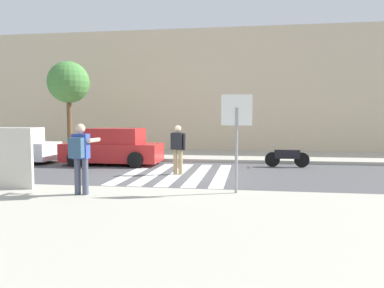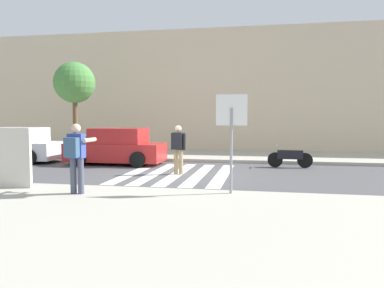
{
  "view_description": "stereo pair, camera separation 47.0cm",
  "coord_description": "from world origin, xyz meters",
  "px_view_note": "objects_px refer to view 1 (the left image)",
  "views": [
    {
      "loc": [
        2.5,
        -12.81,
        2.03
      ],
      "look_at": [
        0.6,
        -0.2,
        1.1
      ],
      "focal_mm": 35.0,
      "sensor_mm": 36.0,
      "label": 1
    },
    {
      "loc": [
        2.97,
        -12.73,
        2.03
      ],
      "look_at": [
        0.6,
        -0.2,
        1.1
      ],
      "focal_mm": 35.0,
      "sensor_mm": 36.0,
      "label": 2
    }
  ],
  "objects_px": {
    "advertising_board": "(13,158)",
    "parked_car_red": "(113,148)",
    "stop_sign": "(237,122)",
    "pedestrian_crossing": "(178,147)",
    "parked_car_white": "(10,146)",
    "motorcycle": "(287,157)",
    "street_tree_west": "(69,83)",
    "photographer_with_backpack": "(80,153)"
  },
  "relations": [
    {
      "from": "advertising_board",
      "to": "parked_car_red",
      "type": "bearing_deg",
      "value": 85.74
    },
    {
      "from": "stop_sign",
      "to": "pedestrian_crossing",
      "type": "xyz_separation_m",
      "value": [
        -2.16,
        3.61,
        -0.94
      ]
    },
    {
      "from": "pedestrian_crossing",
      "to": "parked_car_red",
      "type": "relative_size",
      "value": 0.42
    },
    {
      "from": "stop_sign",
      "to": "advertising_board",
      "type": "bearing_deg",
      "value": -177.08
    },
    {
      "from": "parked_car_white",
      "to": "motorcycle",
      "type": "height_order",
      "value": "parked_car_white"
    },
    {
      "from": "motorcycle",
      "to": "advertising_board",
      "type": "bearing_deg",
      "value": -139.93
    },
    {
      "from": "motorcycle",
      "to": "advertising_board",
      "type": "xyz_separation_m",
      "value": [
        -7.67,
        -6.45,
        0.53
      ]
    },
    {
      "from": "motorcycle",
      "to": "advertising_board",
      "type": "relative_size",
      "value": 1.1
    },
    {
      "from": "stop_sign",
      "to": "parked_car_red",
      "type": "bearing_deg",
      "value": 132.53
    },
    {
      "from": "pedestrian_crossing",
      "to": "motorcycle",
      "type": "distance_m",
      "value": 4.77
    },
    {
      "from": "pedestrian_crossing",
      "to": "parked_car_white",
      "type": "distance_m",
      "value": 8.3
    },
    {
      "from": "street_tree_west",
      "to": "advertising_board",
      "type": "bearing_deg",
      "value": -72.2
    },
    {
      "from": "pedestrian_crossing",
      "to": "street_tree_west",
      "type": "height_order",
      "value": "street_tree_west"
    },
    {
      "from": "street_tree_west",
      "to": "pedestrian_crossing",
      "type": "bearing_deg",
      "value": -36.83
    },
    {
      "from": "parked_car_red",
      "to": "street_tree_west",
      "type": "xyz_separation_m",
      "value": [
        -3.27,
        2.61,
        2.99
      ]
    },
    {
      "from": "pedestrian_crossing",
      "to": "stop_sign",
      "type": "bearing_deg",
      "value": -59.15
    },
    {
      "from": "photographer_with_backpack",
      "to": "parked_car_red",
      "type": "bearing_deg",
      "value": 103.93
    },
    {
      "from": "parked_car_red",
      "to": "street_tree_west",
      "type": "bearing_deg",
      "value": 141.4
    },
    {
      "from": "parked_car_red",
      "to": "motorcycle",
      "type": "distance_m",
      "value": 7.22
    },
    {
      "from": "stop_sign",
      "to": "pedestrian_crossing",
      "type": "bearing_deg",
      "value": 120.85
    },
    {
      "from": "pedestrian_crossing",
      "to": "advertising_board",
      "type": "xyz_separation_m",
      "value": [
        -3.67,
        -3.91,
        -0.03
      ]
    },
    {
      "from": "photographer_with_backpack",
      "to": "pedestrian_crossing",
      "type": "bearing_deg",
      "value": 70.36
    },
    {
      "from": "parked_car_white",
      "to": "pedestrian_crossing",
      "type": "bearing_deg",
      "value": -15.69
    },
    {
      "from": "street_tree_west",
      "to": "stop_sign",
      "type": "bearing_deg",
      "value": -44.41
    },
    {
      "from": "motorcycle",
      "to": "street_tree_west",
      "type": "relative_size",
      "value": 0.38
    },
    {
      "from": "parked_car_red",
      "to": "motorcycle",
      "type": "xyz_separation_m",
      "value": [
        7.21,
        0.3,
        -0.31
      ]
    },
    {
      "from": "pedestrian_crossing",
      "to": "motorcycle",
      "type": "xyz_separation_m",
      "value": [
        4.0,
        2.54,
        -0.56
      ]
    },
    {
      "from": "street_tree_west",
      "to": "parked_car_white",
      "type": "bearing_deg",
      "value": -119.91
    },
    {
      "from": "pedestrian_crossing",
      "to": "advertising_board",
      "type": "bearing_deg",
      "value": -133.21
    },
    {
      "from": "stop_sign",
      "to": "motorcycle",
      "type": "distance_m",
      "value": 6.59
    },
    {
      "from": "pedestrian_crossing",
      "to": "motorcycle",
      "type": "bearing_deg",
      "value": 32.46
    },
    {
      "from": "photographer_with_backpack",
      "to": "motorcycle",
      "type": "relative_size",
      "value": 0.98
    },
    {
      "from": "stop_sign",
      "to": "parked_car_white",
      "type": "height_order",
      "value": "stop_sign"
    },
    {
      "from": "motorcycle",
      "to": "street_tree_west",
      "type": "height_order",
      "value": "street_tree_west"
    },
    {
      "from": "parked_car_white",
      "to": "motorcycle",
      "type": "xyz_separation_m",
      "value": [
        11.98,
        0.3,
        -0.31
      ]
    },
    {
      "from": "stop_sign",
      "to": "photographer_with_backpack",
      "type": "distance_m",
      "value": 3.87
    },
    {
      "from": "pedestrian_crossing",
      "to": "street_tree_west",
      "type": "relative_size",
      "value": 0.37
    },
    {
      "from": "street_tree_west",
      "to": "advertising_board",
      "type": "distance_m",
      "value": 9.61
    },
    {
      "from": "street_tree_west",
      "to": "advertising_board",
      "type": "xyz_separation_m",
      "value": [
        2.81,
        -8.76,
        -2.78
      ]
    },
    {
      "from": "parked_car_red",
      "to": "street_tree_west",
      "type": "distance_m",
      "value": 5.15
    },
    {
      "from": "pedestrian_crossing",
      "to": "parked_car_red",
      "type": "distance_m",
      "value": 3.92
    },
    {
      "from": "stop_sign",
      "to": "street_tree_west",
      "type": "relative_size",
      "value": 0.52
    }
  ]
}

